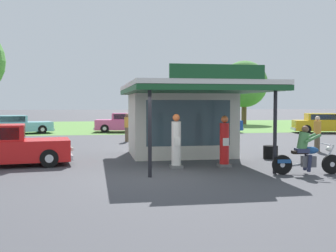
{
  "coord_description": "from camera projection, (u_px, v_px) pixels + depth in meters",
  "views": [
    {
      "loc": [
        -2.13,
        -13.11,
        2.29
      ],
      "look_at": [
        0.75,
        3.37,
        1.4
      ],
      "focal_mm": 45.12,
      "sensor_mm": 36.0,
      "label": 1
    }
  ],
  "objects": [
    {
      "name": "spare_tire_stack",
      "position": [
        270.0,
        152.0,
        17.55
      ],
      "size": [
        0.6,
        0.6,
        0.54
      ],
      "color": "black",
      "rests_on": "ground"
    },
    {
      "name": "parked_car_back_row_far_left",
      "position": [
        127.0,
        123.0,
        34.08
      ],
      "size": [
        5.34,
        2.53,
        1.52
      ],
      "color": "#E55993",
      "rests_on": "ground"
    },
    {
      "name": "grass_verge_strip",
      "position": [
        116.0,
        126.0,
        42.89
      ],
      "size": [
        120.0,
        24.0,
        0.01
      ],
      "primitive_type": "cube",
      "color": "#56843D",
      "rests_on": "ground"
    },
    {
      "name": "tree_oak_far_right",
      "position": [
        244.0,
        85.0,
        46.63
      ],
      "size": [
        5.16,
        5.16,
        7.04
      ],
      "color": "brown",
      "rests_on": "ground"
    },
    {
      "name": "parked_car_back_row_centre_right",
      "position": [
        326.0,
        124.0,
        33.05
      ],
      "size": [
        5.55,
        3.23,
        1.53
      ],
      "color": "gold",
      "rests_on": "ground"
    },
    {
      "name": "gas_pump_nearside",
      "position": [
        176.0,
        143.0,
        14.98
      ],
      "size": [
        0.44,
        0.44,
        1.93
      ],
      "color": "slate",
      "rests_on": "ground"
    },
    {
      "name": "featured_classic_sedan",
      "position": [
        1.0,
        147.0,
        15.4
      ],
      "size": [
        5.1,
        2.39,
        1.52
      ],
      "color": "red",
      "rests_on": "ground"
    },
    {
      "name": "parked_car_back_row_far_right",
      "position": [
        208.0,
        124.0,
        33.31
      ],
      "size": [
        5.7,
        2.21,
        1.55
      ],
      "color": "#19479E",
      "rests_on": "ground"
    },
    {
      "name": "ground_plane",
      "position": [
        163.0,
        176.0,
        13.38
      ],
      "size": [
        300.0,
        300.0,
        0.0
      ],
      "primitive_type": "plane",
      "color": "#424247"
    },
    {
      "name": "gas_pump_offside",
      "position": [
        224.0,
        143.0,
        15.29
      ],
      "size": [
        0.44,
        0.44,
        1.85
      ],
      "color": "slate",
      "rests_on": "ground"
    },
    {
      "name": "bystander_standing_back_lot",
      "position": [
        317.0,
        133.0,
        20.19
      ],
      "size": [
        0.34,
        0.34,
        1.7
      ],
      "color": "brown",
      "rests_on": "ground"
    },
    {
      "name": "parked_car_back_row_centre_left",
      "position": [
        15.0,
        125.0,
        31.94
      ],
      "size": [
        5.74,
        3.38,
        1.4
      ],
      "color": "#7AC6D1",
      "rests_on": "ground"
    },
    {
      "name": "service_station_kiosk",
      "position": [
        182.0,
        115.0,
        18.21
      ],
      "size": [
        5.02,
        7.76,
        3.5
      ],
      "color": "beige",
      "rests_on": "ground"
    },
    {
      "name": "motorcycle_with_rider",
      "position": [
        306.0,
        154.0,
        13.62
      ],
      "size": [
        2.29,
        0.7,
        1.58
      ],
      "color": "black",
      "rests_on": "ground"
    },
    {
      "name": "bystander_strolling_foreground",
      "position": [
        127.0,
        127.0,
        25.33
      ],
      "size": [
        0.34,
        0.34,
        1.71
      ],
      "color": "brown",
      "rests_on": "ground"
    }
  ]
}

